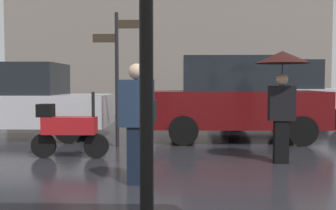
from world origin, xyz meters
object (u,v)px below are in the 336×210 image
at_px(parked_scooter, 67,128).
at_px(pedestrian_with_umbrella, 282,76).
at_px(pedestrian_with_bag, 138,116).
at_px(parked_car_distant, 279,94).
at_px(parked_car_right, 20,100).
at_px(parked_car_left, 234,98).
at_px(street_signpost, 117,66).

bearing_deg(parked_scooter, pedestrian_with_umbrella, -12.90).
distance_m(pedestrian_with_umbrella, pedestrian_with_bag, 2.84).
distance_m(parked_scooter, parked_car_distant, 7.36).
bearing_deg(parked_car_distant, pedestrian_with_umbrella, -94.62).
xyz_separation_m(pedestrian_with_bag, parked_car_right, (-3.52, 4.62, 0.01)).
bearing_deg(parked_car_distant, pedestrian_with_bag, -108.67).
bearing_deg(pedestrian_with_umbrella, parked_car_right, -23.68).
xyz_separation_m(pedestrian_with_bag, parked_car_distant, (3.71, 7.01, 0.10)).
distance_m(parked_car_right, parked_car_distant, 7.62).
relative_size(pedestrian_with_bag, parked_scooter, 1.15).
distance_m(parked_car_left, street_signpost, 3.02).
relative_size(pedestrian_with_umbrella, parked_car_right, 0.44).
distance_m(pedestrian_with_umbrella, parked_scooter, 4.00).
relative_size(parked_car_left, parked_car_distant, 0.90).
bearing_deg(parked_scooter, pedestrian_with_bag, -58.31).
height_order(parked_scooter, parked_car_right, parked_car_right).
bearing_deg(parked_car_left, street_signpost, 30.54).
bearing_deg(parked_scooter, parked_car_right, 118.50).
height_order(parked_scooter, street_signpost, street_signpost).
bearing_deg(parked_scooter, parked_car_left, 27.90).
relative_size(parked_scooter, parked_car_left, 0.36).
distance_m(pedestrian_with_bag, parked_car_left, 4.71).
height_order(pedestrian_with_bag, street_signpost, street_signpost).
xyz_separation_m(pedestrian_with_umbrella, pedestrian_with_bag, (-2.35, -1.49, -0.58)).
bearing_deg(street_signpost, parked_car_left, 22.50).
relative_size(pedestrian_with_umbrella, parked_car_left, 0.48).
relative_size(parked_car_distant, street_signpost, 1.54).
xyz_separation_m(parked_car_left, street_signpost, (-2.70, -1.12, 0.75)).
bearing_deg(parked_car_distant, parked_car_left, -114.15).
bearing_deg(pedestrian_with_bag, pedestrian_with_umbrella, -123.58).
xyz_separation_m(parked_car_distant, street_signpost, (-4.49, -3.83, 0.73)).
height_order(pedestrian_with_umbrella, pedestrian_with_bag, pedestrian_with_umbrella).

